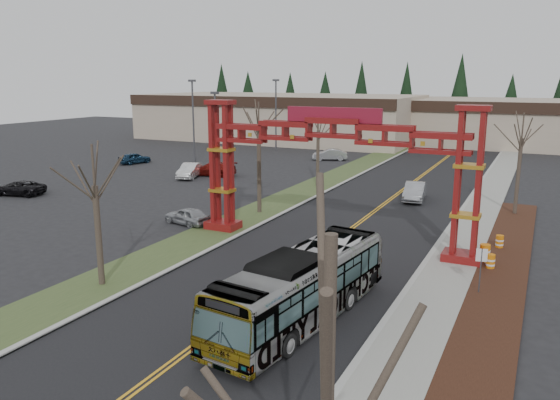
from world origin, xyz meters
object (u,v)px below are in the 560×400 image
Objects in this scene: parked_car_near_c at (18,188)px; parked_car_far_a at (330,155)px; parked_car_near_a at (187,216)px; bare_tree_median_mid at (259,131)px; gateway_arch at (333,151)px; bare_tree_right_far at (522,139)px; retail_building_west at (280,117)px; light_pole_mid at (193,115)px; bare_tree_median_far at (318,131)px; bare_tree_median_near at (95,187)px; parked_car_near_b at (190,171)px; barrel_south at (490,262)px; silver_sedan at (415,191)px; light_pole_near at (216,131)px; light_pole_far at (276,110)px; retail_building_east at (536,123)px; barrel_north at (499,242)px; transit_bus at (302,287)px; barrel_mid at (485,254)px; parked_car_mid_b at (134,158)px; parked_car_mid_a at (212,169)px; street_sign at (481,262)px.

parked_car_near_c is 1.08× the size of parked_car_far_a.
bare_tree_median_mid is at bearing 163.56° from parked_car_near_a.
bare_tree_right_far is at bearing 53.36° from gateway_arch.
light_pole_mid is at bearing -86.18° from retail_building_west.
bare_tree_right_far reaches higher than bare_tree_median_far.
parked_car_near_b is at bearing 116.85° from bare_tree_median_near.
bare_tree_median_near reaches higher than barrel_south.
silver_sedan is 0.52× the size of light_pole_near.
bare_tree_median_mid is 37.40m from light_pole_far.
barrel_north is at bearing -90.32° from retail_building_east.
light_pole_mid is at bearing 137.36° from transit_bus.
barrel_south is at bearing -45.56° from bare_tree_median_far.
barrel_mid is at bearing -99.84° from barrel_north.
gateway_arch is at bearing -59.19° from light_pole_far.
retail_building_west is at bearing -79.13° from parked_car_mid_b.
bare_tree_median_mid is 0.85× the size of light_pole_mid.
parked_car_mid_a reaches higher than parked_car_mid_b.
barrel_mid is (-0.42, 1.06, 0.11)m from barrel_south.
barrel_north is (-0.32, -58.30, -3.07)m from retail_building_east.
barrel_south is (-0.45, -13.99, -5.40)m from bare_tree_right_far.
barrel_south is at bearing -91.75° from barrel_north.
parked_car_near_b is at bearing -57.57° from light_pole_mid.
parked_car_near_b is 0.46× the size of light_pole_far.
retail_building_west reaches higher than bare_tree_median_near.
light_pole_mid is (-38.10, 12.10, 0.00)m from bare_tree_right_far.
gateway_arch reaches higher than barrel_north.
barrel_mid is (17.13, -16.84, -4.82)m from bare_tree_median_far.
silver_sedan is at bearing 116.23° from barrel_mid.
light_pole_far is (-25.41, 24.24, 5.09)m from silver_sedan.
bare_tree_median_far is (5.06, -16.54, 4.64)m from parked_car_far_a.
light_pole_near is at bearing -31.65° from parked_car_near_b.
parked_car_near_a is 0.79× the size of parked_car_near_c.
parked_car_near_c is at bearing -82.02° from parked_car_near_a.
bare_tree_median_mid is at bearing -107.64° from retail_building_east.
silver_sedan reaches higher than parked_car_near_c.
barrel_mid is (32.63, -38.88, -5.31)m from light_pole_far.
light_pole_mid is at bearing 118.40° from bare_tree_median_near.
light_pole_mid reaches higher than parked_car_mid_b.
light_pole_far is 55.02m from street_sign.
retail_building_east reaches higher than barrel_north.
parked_car_near_a is 20.05m from parked_car_mid_a.
light_pole_far is 51.04m from barrel_mid.
light_pole_mid is 4.35× the size of street_sign.
silver_sedan is 0.46× the size of light_pole_mid.
parked_car_far_a is at bearing 123.29° from barrel_south.
bare_tree_median_near reaches higher than parked_car_mid_b.
bare_tree_median_mid is at bearing -53.38° from parked_car_near_b.
light_pole_far is at bearing 155.06° from parked_car_near_c.
parked_car_mid_a is at bearing 133.22° from parked_car_near_c.
transit_bus is 25.85m from bare_tree_right_far.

